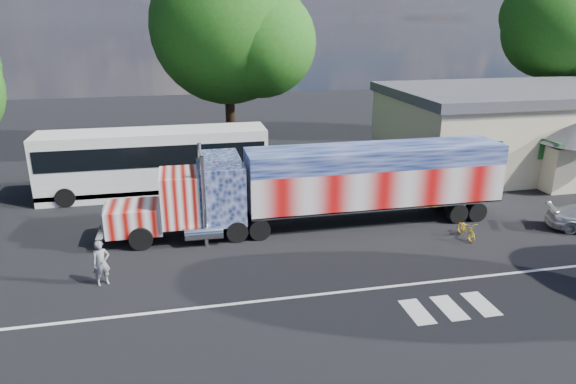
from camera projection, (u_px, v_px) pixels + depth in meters
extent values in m
plane|color=black|center=(303.00, 258.00, 21.24)|extent=(100.00, 100.00, 0.00)
cube|color=silver|center=(323.00, 294.00, 18.46)|extent=(30.00, 0.15, 0.01)
cube|color=silver|center=(417.00, 312.00, 17.34)|extent=(0.70, 1.60, 0.01)
cube|color=silver|center=(449.00, 308.00, 17.58)|extent=(0.70, 1.60, 0.01)
cube|color=silver|center=(481.00, 304.00, 17.82)|extent=(0.70, 1.60, 0.01)
cube|color=black|center=(202.00, 222.00, 23.30)|extent=(8.23, 0.91, 0.27)
cube|color=tan|center=(135.00, 218.00, 22.57)|extent=(2.38, 2.01, 1.19)
cube|color=silver|center=(105.00, 220.00, 22.33)|extent=(0.11, 1.74, 1.06)
cube|color=silver|center=(102.00, 233.00, 22.48)|extent=(0.27, 2.29, 0.33)
cube|color=tan|center=(180.00, 197.00, 22.71)|extent=(1.65, 2.29, 2.29)
cube|color=black|center=(161.00, 189.00, 22.42)|extent=(0.05, 1.92, 0.82)
cube|color=#47527D|center=(221.00, 192.00, 23.04)|extent=(2.01, 2.29, 2.65)
cube|color=#47527D|center=(220.00, 160.00, 22.56)|extent=(1.65, 2.20, 0.46)
cylinder|color=silver|center=(201.00, 185.00, 24.00)|extent=(0.18, 0.18, 4.02)
cylinder|color=silver|center=(204.00, 202.00, 21.76)|extent=(0.18, 0.18, 4.02)
cylinder|color=silver|center=(201.00, 214.00, 24.42)|extent=(1.65, 0.60, 0.60)
cylinder|color=silver|center=(204.00, 233.00, 22.21)|extent=(1.65, 0.60, 0.60)
cylinder|color=black|center=(141.00, 239.00, 21.89)|extent=(1.01, 0.32, 1.01)
cylinder|color=black|center=(144.00, 221.00, 23.75)|extent=(1.01, 0.32, 1.01)
cylinder|color=black|center=(237.00, 231.00, 22.75)|extent=(0.95, 0.50, 0.95)
cylinder|color=black|center=(232.00, 215.00, 24.53)|extent=(0.95, 0.50, 0.95)
cylinder|color=black|center=(259.00, 229.00, 22.95)|extent=(0.95, 0.50, 0.95)
cylinder|color=black|center=(253.00, 214.00, 24.73)|extent=(0.95, 0.50, 0.95)
cube|color=black|center=(374.00, 204.00, 24.86)|extent=(11.89, 1.01, 0.27)
cube|color=#D26F6F|center=(375.00, 184.00, 24.52)|extent=(12.26, 2.38, 1.83)
cube|color=#475792|center=(376.00, 156.00, 24.08)|extent=(12.26, 2.38, 0.91)
cube|color=silver|center=(374.00, 202.00, 24.82)|extent=(12.26, 2.38, 0.11)
cube|color=silver|center=(491.00, 167.00, 25.59)|extent=(0.04, 2.29, 2.65)
cylinder|color=black|center=(457.00, 213.00, 24.88)|extent=(0.95, 0.50, 0.95)
cylinder|color=black|center=(438.00, 200.00, 26.66)|extent=(0.95, 0.50, 0.95)
cylinder|color=black|center=(475.00, 211.00, 25.08)|extent=(0.95, 0.50, 0.95)
cylinder|color=black|center=(455.00, 198.00, 26.85)|extent=(0.95, 0.50, 0.95)
cube|color=silver|center=(155.00, 162.00, 28.57)|extent=(12.37, 2.68, 3.61)
cube|color=black|center=(154.00, 151.00, 28.36)|extent=(11.95, 2.74, 1.13)
cube|color=black|center=(157.00, 185.00, 29.00)|extent=(12.37, 2.68, 0.26)
cube|color=black|center=(35.00, 166.00, 27.30)|extent=(0.06, 2.37, 1.44)
cylinder|color=black|center=(65.00, 197.00, 26.87)|extent=(1.03, 0.31, 1.03)
cylinder|color=black|center=(74.00, 183.00, 29.26)|extent=(1.03, 0.31, 1.03)
cylinder|color=black|center=(214.00, 188.00, 28.41)|extent=(1.03, 0.31, 1.03)
cylinder|color=black|center=(210.00, 175.00, 30.79)|extent=(1.03, 0.31, 1.03)
cylinder|color=black|center=(230.00, 187.00, 28.59)|extent=(1.03, 0.31, 1.03)
cylinder|color=black|center=(226.00, 174.00, 30.98)|extent=(1.03, 0.31, 1.03)
cube|color=beige|center=(552.00, 129.00, 34.65)|extent=(22.00, 10.00, 4.60)
cube|color=#46464B|center=(559.00, 91.00, 33.82)|extent=(22.40, 10.40, 0.60)
cube|color=#1E5926|center=(489.00, 152.00, 28.37)|extent=(1.60, 0.08, 1.20)
cube|color=#1E5926|center=(552.00, 149.00, 29.16)|extent=(1.60, 0.08, 1.20)
cube|color=beige|center=(571.00, 169.00, 29.19)|extent=(3.00, 1.20, 2.60)
cube|color=#1E5926|center=(576.00, 141.00, 28.68)|extent=(3.40, 1.60, 0.25)
imported|color=slate|center=(101.00, 263.00, 18.89)|extent=(0.74, 0.61, 1.73)
imported|color=gold|center=(466.00, 229.00, 23.10)|extent=(0.60, 1.57, 0.81)
cylinder|color=black|center=(543.00, 94.00, 42.38)|extent=(0.70, 0.70, 6.94)
sphere|color=#215B16|center=(553.00, 28.00, 40.71)|extent=(7.87, 7.87, 7.87)
sphere|color=#215B16|center=(532.00, 15.00, 41.25)|extent=(5.11, 5.11, 5.11)
cylinder|color=black|center=(230.00, 103.00, 37.44)|extent=(0.70, 0.70, 7.10)
sphere|color=#215B16|center=(227.00, 27.00, 35.73)|extent=(10.68, 10.68, 10.68)
sphere|color=#215B16|center=(261.00, 42.00, 35.00)|extent=(7.48, 7.48, 7.48)
sphere|color=#215B16|center=(202.00, 11.00, 36.58)|extent=(6.94, 6.94, 6.94)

